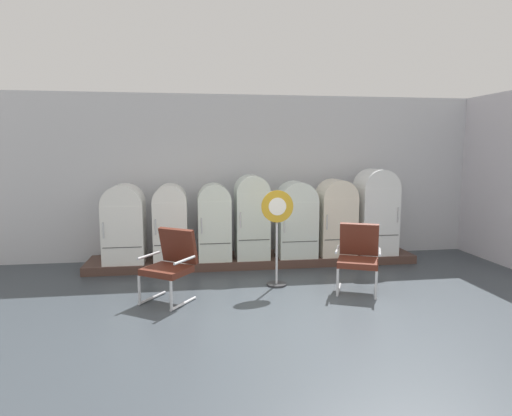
{
  "coord_description": "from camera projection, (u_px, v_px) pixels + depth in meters",
  "views": [
    {
      "loc": [
        -1.16,
        -5.1,
        2.16
      ],
      "look_at": [
        -0.0,
        2.75,
        1.11
      ],
      "focal_mm": 30.85,
      "sensor_mm": 36.0,
      "label": 1
    }
  ],
  "objects": [
    {
      "name": "refrigerator_3",
      "position": [
        252.0,
        214.0,
        8.16
      ],
      "size": [
        0.61,
        0.64,
        1.55
      ],
      "color": "silver",
      "rests_on": "display_plinth"
    },
    {
      "name": "refrigerator_5",
      "position": [
        336.0,
        215.0,
        8.41
      ],
      "size": [
        0.68,
        0.65,
        1.45
      ],
      "color": "silver",
      "rests_on": "display_plinth"
    },
    {
      "name": "refrigerator_6",
      "position": [
        376.0,
        209.0,
        8.53
      ],
      "size": [
        0.71,
        0.69,
        1.64
      ],
      "color": "white",
      "rests_on": "display_plinth"
    },
    {
      "name": "refrigerator_1",
      "position": [
        171.0,
        220.0,
        7.99
      ],
      "size": [
        0.6,
        0.71,
        1.4
      ],
      "color": "white",
      "rests_on": "display_plinth"
    },
    {
      "name": "back_wall",
      "position": [
        250.0,
        177.0,
        8.83
      ],
      "size": [
        11.76,
        0.12,
        3.23
      ],
      "color": "silver",
      "rests_on": "ground"
    },
    {
      "name": "sign_stand",
      "position": [
        277.0,
        236.0,
        6.96
      ],
      "size": [
        0.51,
        0.32,
        1.54
      ],
      "color": "#2D2D30",
      "rests_on": "ground"
    },
    {
      "name": "refrigerator_0",
      "position": [
        124.0,
        222.0,
        7.87
      ],
      "size": [
        0.72,
        0.71,
        1.4
      ],
      "color": "white",
      "rests_on": "display_plinth"
    },
    {
      "name": "display_plinth",
      "position": [
        254.0,
        260.0,
        8.41
      ],
      "size": [
        6.15,
        0.95,
        0.15
      ],
      "primitive_type": "cube",
      "color": "#4C342C",
      "rests_on": "ground"
    },
    {
      "name": "refrigerator_4",
      "position": [
        296.0,
        217.0,
        8.29
      ],
      "size": [
        0.71,
        0.64,
        1.42
      ],
      "color": "silver",
      "rests_on": "display_plinth"
    },
    {
      "name": "ground",
      "position": [
        289.0,
        327.0,
        5.46
      ],
      "size": [
        12.0,
        10.0,
        0.05
      ],
      "primitive_type": "cube",
      "color": "#363D44"
    },
    {
      "name": "armchair_right",
      "position": [
        358.0,
        254.0,
        6.75
      ],
      "size": [
        0.82,
        0.84,
        1.03
      ],
      "color": "silver",
      "rests_on": "ground"
    },
    {
      "name": "refrigerator_2",
      "position": [
        214.0,
        219.0,
        8.07
      ],
      "size": [
        0.59,
        0.64,
        1.4
      ],
      "color": "silver",
      "rests_on": "display_plinth"
    },
    {
      "name": "side_wall_right",
      "position": [
        501.0,
        179.0,
        8.35
      ],
      "size": [
        0.16,
        2.2,
        3.23
      ],
      "color": "silver",
      "rests_on": "ground"
    },
    {
      "name": "armchair_left",
      "position": [
        171.0,
        262.0,
        6.31
      ],
      "size": [
        0.86,
        0.88,
        1.03
      ],
      "color": "silver",
      "rests_on": "ground"
    }
  ]
}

